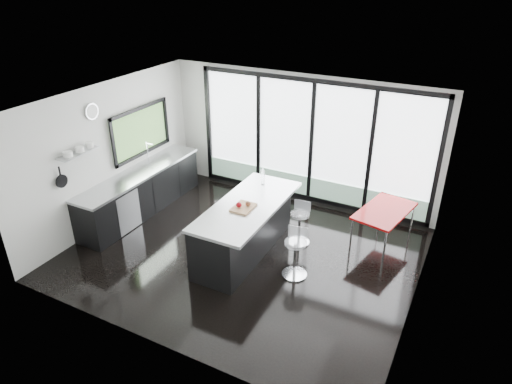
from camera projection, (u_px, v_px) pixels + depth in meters
The scene contains 11 objects.
floor at pixel (244, 253), 8.39m from camera, with size 6.00×5.00×0.00m, color black.
ceiling at pixel (241, 104), 7.11m from camera, with size 6.00×5.00×0.00m, color white.
wall_back at pixel (310, 147), 9.65m from camera, with size 6.00×0.09×2.80m.
wall_front at pixel (147, 262), 5.78m from camera, with size 6.00×0.00×2.80m, color beige.
wall_left at pixel (119, 142), 9.11m from camera, with size 0.26×5.00×2.80m.
wall_right at pixel (426, 227), 6.52m from camera, with size 0.00×5.00×2.80m, color beige.
counter_cabinets at pixel (141, 192), 9.59m from camera, with size 0.69×3.24×1.36m.
island at pixel (244, 227), 8.21m from camera, with size 1.07×2.48×1.31m.
bar_stool_near at pixel (295, 258), 7.65m from camera, with size 0.43×0.43×0.68m, color silver.
bar_stool_far at pixel (299, 228), 8.55m from camera, with size 0.41×0.41×0.65m, color silver.
red_table at pixel (383, 226), 8.55m from camera, with size 0.75×1.32×0.70m, color #870506.
Camera 1 is at (3.41, -6.07, 4.81)m, focal length 32.00 mm.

